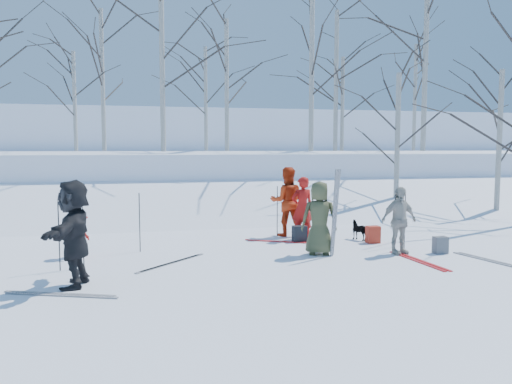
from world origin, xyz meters
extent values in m
plane|color=white|center=(0.00, 0.00, 0.00)|extent=(120.00, 120.00, 0.00)
cube|color=white|center=(0.00, 7.00, 0.15)|extent=(70.00, 9.49, 4.12)
cube|color=white|center=(0.00, 17.00, 1.00)|extent=(70.00, 18.00, 2.20)
cube|color=white|center=(0.00, 38.00, 2.00)|extent=(90.00, 30.00, 6.00)
imported|color=#404529|center=(1.13, 0.23, 0.81)|extent=(0.90, 0.71, 1.63)
imported|color=#AE1410|center=(1.37, 2.13, 0.80)|extent=(0.61, 0.42, 1.61)
imported|color=#BB2F0E|center=(1.12, 2.68, 0.92)|extent=(1.00, 0.84, 1.84)
imported|color=#AE1410|center=(-3.97, 1.15, 0.49)|extent=(0.59, 0.73, 0.98)
imported|color=beige|center=(2.87, -0.11, 0.75)|extent=(0.92, 0.49, 1.50)
imported|color=black|center=(-3.79, -1.22, 0.91)|extent=(0.82, 1.76, 1.82)
imported|color=black|center=(2.79, 1.66, 0.25)|extent=(0.51, 0.65, 0.50)
cube|color=silver|center=(1.36, -0.07, 0.95)|extent=(0.12, 0.17, 1.90)
cube|color=silver|center=(1.43, 0.01, 0.95)|extent=(0.14, 0.23, 1.89)
cylinder|color=black|center=(3.23, 0.27, 0.67)|extent=(0.02, 0.02, 1.34)
cylinder|color=black|center=(-4.21, -0.02, 0.67)|extent=(0.02, 0.02, 1.34)
cylinder|color=black|center=(-3.79, 0.08, 0.67)|extent=(0.02, 0.02, 1.34)
cylinder|color=black|center=(-2.71, 1.44, 0.67)|extent=(0.02, 0.02, 1.34)
cylinder|color=black|center=(3.16, 0.61, 0.67)|extent=(0.02, 0.02, 1.34)
cylinder|color=black|center=(0.85, 2.65, 0.67)|extent=(0.02, 0.02, 1.34)
cube|color=#B42D1B|center=(2.90, 1.20, 0.21)|extent=(0.32, 0.22, 0.42)
cube|color=#56585D|center=(3.81, -0.28, 0.19)|extent=(0.30, 0.20, 0.38)
cube|color=black|center=(1.18, 1.77, 0.20)|extent=(0.34, 0.24, 0.40)
camera|label=1|loc=(-2.67, -10.02, 2.35)|focal=35.00mm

